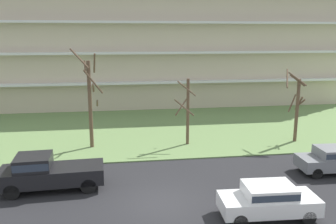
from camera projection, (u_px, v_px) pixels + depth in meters
ground at (162, 203)px, 17.49m from camera, size 160.00×160.00×0.00m
grass_lawn_strip at (142, 129)px, 31.01m from camera, size 80.00×16.00×0.08m
apartment_building at (133, 37)px, 42.06m from camera, size 50.63×11.28×15.65m
tree_left at (90, 99)px, 25.24m from camera, size 2.21×1.79×7.23m
tree_center at (187, 110)px, 26.17m from camera, size 1.52×2.05×5.02m
tree_right at (296, 105)px, 26.87m from camera, size 1.71×2.20×5.57m
sedan_white_near_left at (269, 199)px, 16.01m from camera, size 4.48×1.99×1.57m
sedan_gray_center_left at (335, 159)px, 21.23m from camera, size 4.46×1.97×1.57m
pickup_black_center_right at (47, 172)px, 18.85m from camera, size 5.49×2.26×1.95m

